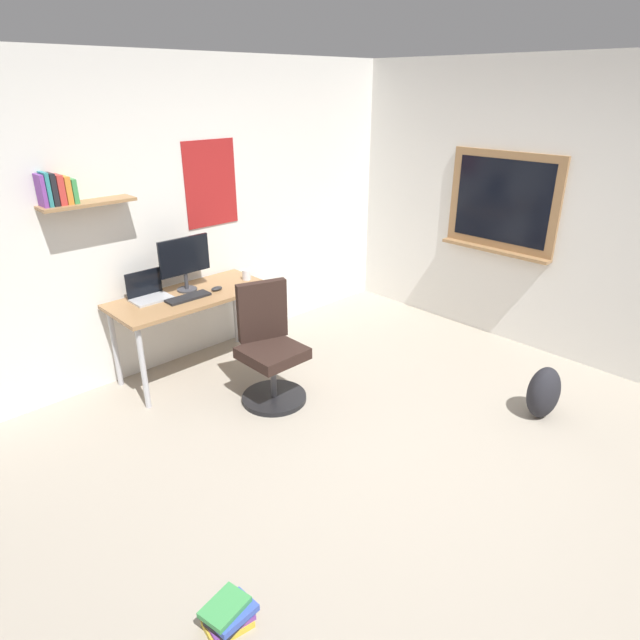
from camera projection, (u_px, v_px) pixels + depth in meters
ground_plane at (393, 469)px, 3.61m from camera, size 5.20×5.20×0.00m
wall_back at (181, 216)px, 4.70m from camera, size 5.00×0.30×2.60m
wall_right at (579, 217)px, 4.65m from camera, size 0.22×5.00×2.60m
desk at (191, 303)px, 4.58m from camera, size 1.34×0.61×0.73m
office_chair at (270, 352)px, 4.28m from camera, size 0.52×0.55×0.95m
laptop at (148, 293)px, 4.43m from camera, size 0.31×0.21×0.23m
monitor_primary at (185, 260)px, 4.53m from camera, size 0.46×0.17×0.46m
keyboard at (188, 298)px, 4.45m from camera, size 0.37×0.13×0.02m
computer_mouse at (217, 289)px, 4.63m from camera, size 0.10×0.06×0.03m
coffee_mug at (246, 275)px, 4.87m from camera, size 0.08×0.08×0.09m
backpack at (544, 392)px, 4.10m from camera, size 0.32×0.22×0.41m
book_stack_on_floor at (229, 616)px, 2.52m from camera, size 0.25×0.20×0.15m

